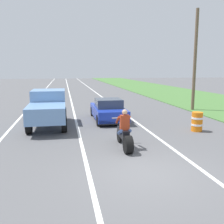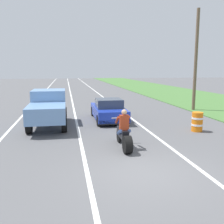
{
  "view_description": "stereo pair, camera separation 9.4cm",
  "coord_description": "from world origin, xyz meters",
  "views": [
    {
      "loc": [
        -2.47,
        -7.25,
        3.21
      ],
      "look_at": [
        -0.06,
        5.52,
        1.0
      ],
      "focal_mm": 40.85,
      "sensor_mm": 36.0,
      "label": 1
    },
    {
      "loc": [
        -2.37,
        -7.27,
        3.21
      ],
      "look_at": [
        -0.06,
        5.52,
        1.0
      ],
      "focal_mm": 40.85,
      "sensor_mm": 36.0,
      "label": 2
    }
  ],
  "objects": [
    {
      "name": "ground_plane",
      "position": [
        0.0,
        0.0,
        0.0
      ],
      "size": [
        160.0,
        160.0,
        0.0
      ],
      "primitive_type": "plane",
      "color": "#565659"
    },
    {
      "name": "lane_stripe_left_solid",
      "position": [
        -5.4,
        20.0,
        0.0
      ],
      "size": [
        0.14,
        120.0,
        0.01
      ],
      "primitive_type": "cube",
      "color": "white",
      "rests_on": "ground"
    },
    {
      "name": "lane_stripe_right_solid",
      "position": [
        1.8,
        20.0,
        0.0
      ],
      "size": [
        0.14,
        120.0,
        0.01
      ],
      "primitive_type": "cube",
      "color": "white",
      "rests_on": "ground"
    },
    {
      "name": "lane_stripe_centre_dashed",
      "position": [
        -1.8,
        20.0,
        0.0
      ],
      "size": [
        0.14,
        120.0,
        0.01
      ],
      "primitive_type": "cube",
      "color": "white",
      "rests_on": "ground"
    },
    {
      "name": "grass_verge_right",
      "position": [
        11.92,
        20.0,
        0.03
      ],
      "size": [
        10.0,
        120.0,
        0.06
      ],
      "primitive_type": "cube",
      "color": "#477538",
      "rests_on": "ground"
    },
    {
      "name": "motorcycle_with_rider",
      "position": [
        -0.12,
        2.45,
        0.59
      ],
      "size": [
        0.7,
        2.21,
        1.62
      ],
      "color": "black",
      "rests_on": "ground"
    },
    {
      "name": "sports_car_blue",
      "position": [
        0.22,
        8.33,
        0.63
      ],
      "size": [
        1.84,
        4.3,
        1.37
      ],
      "color": "#1E38B2",
      "rests_on": "ground"
    },
    {
      "name": "pickup_truck_left_lane_light_blue",
      "position": [
        -3.38,
        7.3,
        1.11
      ],
      "size": [
        2.02,
        4.8,
        1.98
      ],
      "color": "#6B93C6",
      "rests_on": "ground"
    },
    {
      "name": "utility_pole_roadside",
      "position": [
        7.37,
        10.92,
        3.8
      ],
      "size": [
        0.24,
        0.24,
        7.61
      ],
      "primitive_type": "cylinder",
      "color": "brown",
      "rests_on": "ground"
    },
    {
      "name": "construction_barrel_nearest",
      "position": [
        4.27,
        4.64,
        0.5
      ],
      "size": [
        0.58,
        0.58,
        1.0
      ],
      "color": "orange",
      "rests_on": "ground"
    }
  ]
}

